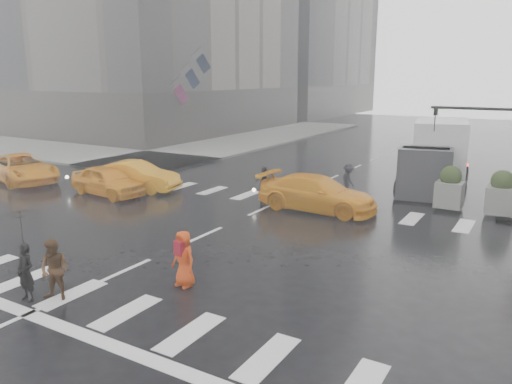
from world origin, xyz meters
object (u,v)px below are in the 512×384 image
Objects in this scene: box_truck at (436,154)px; taxi_mid at (136,176)px; traffic_signal_pole at (507,140)px; pedestrian_brown at (55,270)px; taxi_front at (108,181)px; pedestrian_orange at (184,258)px.

taxi_mid is at bearing -159.45° from box_truck.
pedestrian_brown is at bearing -122.30° from traffic_signal_pole.
box_truck is at bearing -48.77° from taxi_front.
pedestrian_brown reaches higher than taxi_front.
pedestrian_orange is (-6.78, -12.01, -2.41)m from traffic_signal_pole.
pedestrian_orange reaches higher than taxi_front.
pedestrian_brown is 0.25× the size of box_truck.
pedestrian_orange is at bearing -116.76° from taxi_front.
traffic_signal_pole is 2.77× the size of pedestrian_brown.
pedestrian_brown is at bearing -157.19° from taxi_mid.
taxi_mid is 0.68× the size of box_truck.
pedestrian_brown is (-9.10, -14.39, -2.40)m from traffic_signal_pole.
taxi_front is at bearing -155.85° from box_truck.
pedestrian_brown is at bearing -125.49° from pedestrian_orange.
box_truck reaches higher than taxi_mid.
taxi_mid is at bearing 148.69° from pedestrian_orange.
pedestrian_brown reaches higher than pedestrian_orange.
traffic_signal_pole is at bearing 69.33° from pedestrian_orange.
taxi_front is at bearing 155.40° from pedestrian_orange.
pedestrian_orange is at bearing -119.44° from traffic_signal_pole.
box_truck is at bearing 131.44° from traffic_signal_pole.
traffic_signal_pole is 5.29m from box_truck.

